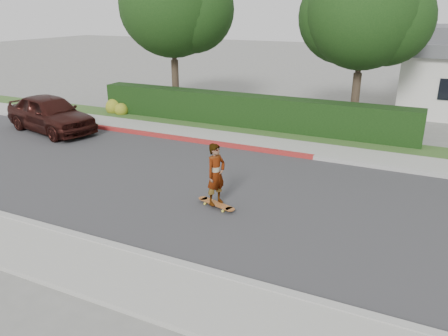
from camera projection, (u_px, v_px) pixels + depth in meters
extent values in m
plane|color=slate|center=(244.00, 196.00, 12.82)|extent=(120.00, 120.00, 0.00)
cube|color=#2D2D30|center=(244.00, 195.00, 12.82)|extent=(60.00, 8.00, 0.01)
cube|color=#9E9E99|center=(170.00, 262.00, 9.33)|extent=(60.00, 0.20, 0.15)
cube|color=gray|center=(145.00, 286.00, 8.57)|extent=(60.00, 1.60, 0.12)
cube|color=#9E9E99|center=(287.00, 154.00, 16.27)|extent=(60.00, 0.20, 0.15)
cube|color=maroon|center=(173.00, 137.00, 18.29)|extent=(12.00, 0.21, 0.15)
cube|color=gray|center=(294.00, 147.00, 17.04)|extent=(60.00, 1.60, 0.12)
cube|color=#2D4C1E|center=(305.00, 137.00, 18.40)|extent=(60.00, 1.60, 0.10)
cube|color=black|center=(246.00, 111.00, 19.87)|extent=(15.00, 1.00, 1.50)
sphere|color=#2D4C19|center=(114.00, 107.00, 22.58)|extent=(0.90, 0.90, 0.90)
sphere|color=#2D4C19|center=(121.00, 110.00, 22.19)|extent=(0.70, 0.70, 0.70)
cylinder|color=#33261C|center=(176.00, 87.00, 22.59)|extent=(0.36, 0.36, 2.70)
cylinder|color=#33261C|center=(174.00, 46.00, 21.89)|extent=(0.24, 0.24, 2.25)
sphere|color=black|center=(172.00, 3.00, 21.18)|extent=(5.20, 5.20, 5.20)
sphere|color=black|center=(163.00, 7.00, 21.92)|extent=(4.42, 4.42, 4.42)
sphere|color=black|center=(192.00, 10.00, 21.18)|extent=(4.16, 4.16, 4.16)
cylinder|color=#33261C|center=(355.00, 102.00, 19.40)|extent=(0.36, 0.36, 2.52)
cylinder|color=#33261C|center=(359.00, 58.00, 18.75)|extent=(0.24, 0.24, 2.10)
sphere|color=black|center=(364.00, 11.00, 18.10)|extent=(4.80, 4.80, 4.80)
sphere|color=black|center=(346.00, 16.00, 18.83)|extent=(4.08, 4.08, 4.08)
sphere|color=black|center=(387.00, 19.00, 18.09)|extent=(3.84, 3.84, 3.84)
cylinder|color=yellow|center=(205.00, 204.00, 12.19)|extent=(0.08, 0.06, 0.07)
cylinder|color=yellow|center=(210.00, 201.00, 12.33)|extent=(0.08, 0.06, 0.07)
cylinder|color=yellow|center=(223.00, 211.00, 11.75)|extent=(0.08, 0.06, 0.07)
cylinder|color=yellow|center=(228.00, 209.00, 11.88)|extent=(0.08, 0.06, 0.07)
cube|color=silver|center=(207.00, 201.00, 12.24)|extent=(0.12, 0.21, 0.03)
cube|color=silver|center=(225.00, 208.00, 11.80)|extent=(0.12, 0.21, 0.03)
cube|color=brown|center=(216.00, 204.00, 12.01)|extent=(1.06, 0.56, 0.02)
cylinder|color=brown|center=(203.00, 198.00, 12.34)|extent=(0.32, 0.32, 0.02)
cylinder|color=brown|center=(230.00, 209.00, 11.68)|extent=(0.32, 0.32, 0.02)
imported|color=white|center=(216.00, 174.00, 11.71)|extent=(0.58, 0.72, 1.71)
imported|color=black|center=(50.00, 113.00, 19.17)|extent=(5.13, 3.00, 1.64)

